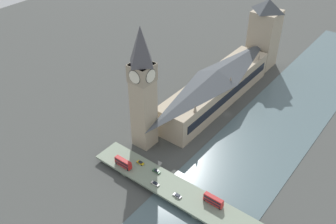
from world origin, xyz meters
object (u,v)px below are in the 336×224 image
car_northbound_mid (156,171)px  car_southbound_lead (155,184)px  clock_tower (143,87)px  road_bridge (202,206)px  double_decker_bus_mid (213,200)px  car_southbound_mid (140,163)px  parliament_hall (217,86)px  double_decker_bus_lead (123,163)px  victoria_tower (264,34)px  car_northbound_lead (177,196)px

car_northbound_mid → car_southbound_lead: 9.08m
clock_tower → road_bridge: bearing=158.7°
clock_tower → double_decker_bus_mid: (-60.07, 18.30, -33.19)m
car_southbound_lead → car_southbound_mid: 17.96m
double_decker_bus_mid → road_bridge: bearing=41.9°
double_decker_bus_mid → car_southbound_lead: (30.92, 7.59, -2.04)m
car_northbound_mid → car_southbound_lead: (-5.17, 7.46, -0.01)m
parliament_hall → car_northbound_mid: bearing=99.5°
parliament_hall → clock_tower: clock_tower is taller
car_southbound_mid → double_decker_bus_lead: bearing=50.4°
parliament_hall → car_southbound_mid: size_ratio=25.35×
parliament_hall → clock_tower: (10.15, 64.46, 27.18)m
victoria_tower → car_southbound_lead: size_ratio=12.52×
clock_tower → car_southbound_lead: clock_tower is taller
car_southbound_lead → road_bridge: bearing=-171.5°
road_bridge → car_southbound_lead: size_ratio=28.64×
clock_tower → car_northbound_mid: bearing=142.4°
car_northbound_lead → car_southbound_mid: size_ratio=1.06×
parliament_hall → double_decker_bus_lead: parliament_hall is taller
clock_tower → victoria_tower: clock_tower is taller
parliament_hall → clock_tower: bearing=81.1°
clock_tower → car_southbound_mid: bearing=124.0°
car_northbound_lead → car_southbound_lead: 14.06m
parliament_hall → double_decker_bus_lead: 90.76m
victoria_tower → road_bridge: bearing=106.5°
double_decker_bus_lead → car_northbound_lead: size_ratio=2.34×
car_northbound_mid → car_northbound_lead: bearing=160.0°
double_decker_bus_lead → car_southbound_lead: bearing=-179.6°
road_bridge → car_northbound_lead: size_ratio=29.46×
parliament_hall → road_bridge: parliament_hall is taller
victoria_tower → car_southbound_mid: (-2.57, 151.90, -22.76)m
road_bridge → car_northbound_lead: bearing=15.4°
road_bridge → car_northbound_mid: bearing=-6.1°
road_bridge → car_southbound_lead: (26.93, 4.02, 1.53)m
road_bridge → parliament_hall: bearing=-62.0°
car_northbound_lead → car_northbound_mid: (19.22, -6.98, 0.01)m
clock_tower → car_northbound_lead: (-43.20, 25.41, -35.24)m
victoria_tower → car_southbound_lead: 161.76m
clock_tower → car_southbound_mid: clock_tower is taller
parliament_hall → car_southbound_lead: parliament_hall is taller
victoria_tower → car_southbound_mid: bearing=91.0°
double_decker_bus_lead → car_northbound_mid: double_decker_bus_lead is taller
parliament_hall → car_northbound_lead: 96.09m
parliament_hall → victoria_tower: bearing=-90.0°
double_decker_bus_mid → parliament_hall: bearing=-58.9°
car_northbound_mid → car_southbound_mid: (11.32, 0.35, -0.01)m
road_bridge → double_decker_bus_lead: size_ratio=12.60×
road_bridge → car_southbound_lead: car_southbound_lead is taller
car_southbound_lead → car_southbound_mid: car_southbound_mid is taller
road_bridge → car_northbound_mid: car_northbound_mid is taller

